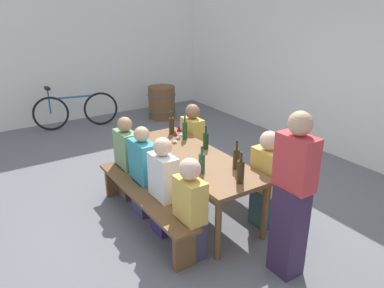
{
  "coord_description": "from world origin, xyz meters",
  "views": [
    {
      "loc": [
        3.53,
        -2.31,
        2.55
      ],
      "look_at": [
        0.0,
        0.0,
        0.9
      ],
      "focal_mm": 35.21,
      "sensor_mm": 36.0,
      "label": 1
    }
  ],
  "objects_px": {
    "seated_guest_far_0": "(192,143)",
    "parked_bicycle_0": "(76,110)",
    "wine_bottle_2": "(206,140)",
    "seated_guest_near_0": "(127,160)",
    "tasting_table": "(192,161)",
    "wine_glass_0": "(179,129)",
    "wine_bottle_1": "(236,158)",
    "wine_glass_1": "(175,134)",
    "seated_guest_far_1": "(266,181)",
    "bench_far": "(234,171)",
    "wine_bottle_5": "(172,126)",
    "wine_bottle_4": "(241,171)",
    "wine_bottle_0": "(185,130)",
    "wine_glass_2": "(181,126)",
    "seated_guest_near_2": "(164,188)",
    "seated_guest_near_3": "(190,211)",
    "wine_barrel": "(162,102)",
    "seated_guest_near_1": "(144,174)",
    "wine_bottle_3": "(202,163)",
    "standing_host": "(292,199)",
    "bench_near": "(143,199)"
  },
  "relations": [
    {
      "from": "parked_bicycle_0",
      "to": "standing_host",
      "type": "bearing_deg",
      "value": -74.56
    },
    {
      "from": "bench_far",
      "to": "tasting_table",
      "type": "bearing_deg",
      "value": -90.0
    },
    {
      "from": "tasting_table",
      "to": "seated_guest_near_0",
      "type": "height_order",
      "value": "seated_guest_near_0"
    },
    {
      "from": "tasting_table",
      "to": "wine_glass_0",
      "type": "relative_size",
      "value": 11.84
    },
    {
      "from": "wine_glass_0",
      "to": "wine_glass_1",
      "type": "distance_m",
      "value": 0.17
    },
    {
      "from": "seated_guest_far_1",
      "to": "parked_bicycle_0",
      "type": "relative_size",
      "value": 0.71
    },
    {
      "from": "wine_bottle_4",
      "to": "wine_bottle_5",
      "type": "height_order",
      "value": "wine_bottle_4"
    },
    {
      "from": "wine_bottle_1",
      "to": "wine_glass_1",
      "type": "relative_size",
      "value": 2.2
    },
    {
      "from": "seated_guest_near_3",
      "to": "standing_host",
      "type": "distance_m",
      "value": 1.01
    },
    {
      "from": "wine_bottle_1",
      "to": "tasting_table",
      "type": "bearing_deg",
      "value": -159.97
    },
    {
      "from": "bench_far",
      "to": "seated_guest_far_0",
      "type": "height_order",
      "value": "seated_guest_far_0"
    },
    {
      "from": "wine_bottle_3",
      "to": "seated_guest_near_3",
      "type": "height_order",
      "value": "seated_guest_near_3"
    },
    {
      "from": "wine_bottle_2",
      "to": "seated_guest_near_3",
      "type": "bearing_deg",
      "value": -42.72
    },
    {
      "from": "wine_glass_2",
      "to": "seated_guest_near_0",
      "type": "xyz_separation_m",
      "value": [
        -0.06,
        -0.81,
        -0.35
      ]
    },
    {
      "from": "seated_guest_far_0",
      "to": "parked_bicycle_0",
      "type": "height_order",
      "value": "seated_guest_far_0"
    },
    {
      "from": "bench_near",
      "to": "seated_guest_far_1",
      "type": "xyz_separation_m",
      "value": [
        0.75,
        1.21,
        0.22
      ]
    },
    {
      "from": "seated_guest_near_2",
      "to": "bench_far",
      "type": "bearing_deg",
      "value": 10.77
    },
    {
      "from": "tasting_table",
      "to": "wine_glass_0",
      "type": "height_order",
      "value": "wine_glass_0"
    },
    {
      "from": "wine_bottle_3",
      "to": "parked_bicycle_0",
      "type": "xyz_separation_m",
      "value": [
        -4.51,
        -0.05,
        -0.5
      ]
    },
    {
      "from": "parked_bicycle_0",
      "to": "seated_guest_near_0",
      "type": "bearing_deg",
      "value": -83.53
    },
    {
      "from": "wine_bottle_0",
      "to": "seated_guest_near_0",
      "type": "relative_size",
      "value": 0.29
    },
    {
      "from": "wine_bottle_3",
      "to": "wine_bottle_5",
      "type": "relative_size",
      "value": 0.97
    },
    {
      "from": "wine_bottle_1",
      "to": "standing_host",
      "type": "relative_size",
      "value": 0.2
    },
    {
      "from": "wine_glass_0",
      "to": "seated_guest_near_2",
      "type": "xyz_separation_m",
      "value": [
        0.86,
        -0.73,
        -0.32
      ]
    },
    {
      "from": "parked_bicycle_0",
      "to": "wine_bottle_5",
      "type": "bearing_deg",
      "value": -70.97
    },
    {
      "from": "bench_far",
      "to": "seated_guest_near_1",
      "type": "distance_m",
      "value": 1.25
    },
    {
      "from": "seated_guest_near_3",
      "to": "seated_guest_far_1",
      "type": "relative_size",
      "value": 0.94
    },
    {
      "from": "seated_guest_near_3",
      "to": "seated_guest_far_1",
      "type": "xyz_separation_m",
      "value": [
        -0.02,
        1.06,
        0.03
      ]
    },
    {
      "from": "wine_bottle_5",
      "to": "wine_glass_1",
      "type": "bearing_deg",
      "value": -21.72
    },
    {
      "from": "wine_glass_1",
      "to": "seated_guest_far_1",
      "type": "distance_m",
      "value": 1.39
    },
    {
      "from": "bench_far",
      "to": "wine_glass_1",
      "type": "xyz_separation_m",
      "value": [
        -0.52,
        -0.61,
        0.5
      ]
    },
    {
      "from": "wine_glass_0",
      "to": "wine_barrel",
      "type": "bearing_deg",
      "value": 155.41
    },
    {
      "from": "wine_bottle_2",
      "to": "seated_guest_far_0",
      "type": "bearing_deg",
      "value": 159.71
    },
    {
      "from": "bench_far",
      "to": "wine_bottle_4",
      "type": "xyz_separation_m",
      "value": [
        0.88,
        -0.66,
        0.53
      ]
    },
    {
      "from": "bench_far",
      "to": "wine_bottle_4",
      "type": "distance_m",
      "value": 1.21
    },
    {
      "from": "wine_bottle_0",
      "to": "wine_bottle_1",
      "type": "distance_m",
      "value": 1.12
    },
    {
      "from": "wine_bottle_1",
      "to": "seated_guest_near_1",
      "type": "height_order",
      "value": "seated_guest_near_1"
    },
    {
      "from": "wine_glass_1",
      "to": "wine_glass_2",
      "type": "bearing_deg",
      "value": 132.56
    },
    {
      "from": "bench_near",
      "to": "wine_glass_1",
      "type": "bearing_deg",
      "value": 124.76
    },
    {
      "from": "wine_bottle_1",
      "to": "seated_guest_far_0",
      "type": "xyz_separation_m",
      "value": [
        -1.38,
        0.32,
        -0.33
      ]
    },
    {
      "from": "wine_bottle_4",
      "to": "bench_far",
      "type": "bearing_deg",
      "value": 143.21
    },
    {
      "from": "seated_guest_far_0",
      "to": "wine_bottle_2",
      "type": "bearing_deg",
      "value": 69.71
    },
    {
      "from": "wine_bottle_1",
      "to": "wine_glass_1",
      "type": "distance_m",
      "value": 1.11
    },
    {
      "from": "seated_guest_near_2",
      "to": "parked_bicycle_0",
      "type": "height_order",
      "value": "seated_guest_near_2"
    },
    {
      "from": "tasting_table",
      "to": "seated_guest_near_2",
      "type": "height_order",
      "value": "seated_guest_near_2"
    },
    {
      "from": "wine_bottle_0",
      "to": "seated_guest_near_1",
      "type": "relative_size",
      "value": 0.29
    },
    {
      "from": "wine_glass_2",
      "to": "wine_bottle_2",
      "type": "bearing_deg",
      "value": -0.88
    },
    {
      "from": "wine_bottle_0",
      "to": "seated_guest_far_1",
      "type": "xyz_separation_m",
      "value": [
        1.29,
        0.29,
        -0.3
      ]
    },
    {
      "from": "tasting_table",
      "to": "seated_guest_near_3",
      "type": "xyz_separation_m",
      "value": [
        0.77,
        -0.53,
        -0.13
      ]
    },
    {
      "from": "wine_bottle_4",
      "to": "wine_glass_1",
      "type": "relative_size",
      "value": 2.24
    }
  ]
}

